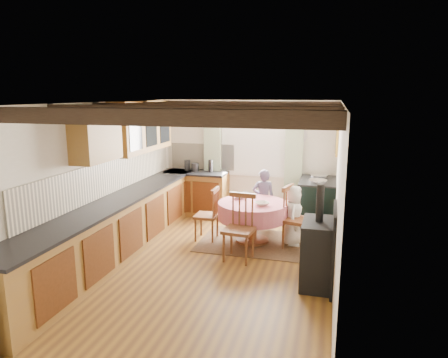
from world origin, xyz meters
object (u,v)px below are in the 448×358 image
(chair_left, at_px, (206,214))
(dining_table, at_px, (252,223))
(cast_iron_stove, at_px, (318,236))
(cup, at_px, (245,194))
(child_far, at_px, (263,199))
(aga_range, at_px, (317,204))
(chair_near, at_px, (239,228))
(child_right, at_px, (293,215))
(chair_right, at_px, (298,218))

(chair_left, bearing_deg, dining_table, 93.12)
(cast_iron_stove, relative_size, cup, 14.61)
(chair_left, relative_size, child_far, 0.82)
(child_far, bearing_deg, chair_left, 32.98)
(chair_left, height_order, child_far, child_far)
(dining_table, relative_size, aga_range, 1.13)
(chair_near, xyz_separation_m, cast_iron_stove, (1.20, -0.54, 0.18))
(chair_left, height_order, child_right, child_right)
(chair_near, xyz_separation_m, child_far, (0.11, 1.59, 0.06))
(chair_right, bearing_deg, aga_range, 1.34)
(chair_left, bearing_deg, aga_range, 120.71)
(chair_near, distance_m, child_far, 1.59)
(chair_left, relative_size, cup, 9.89)
(cup, bearing_deg, cast_iron_stove, -51.27)
(chair_right, xyz_separation_m, cup, (-0.97, 0.41, 0.23))
(chair_left, relative_size, child_right, 0.91)
(dining_table, relative_size, cup, 12.51)
(aga_range, xyz_separation_m, child_far, (-0.98, -0.28, 0.09))
(aga_range, xyz_separation_m, cup, (-1.24, -0.73, 0.28))
(child_far, bearing_deg, child_right, 119.83)
(cup, bearing_deg, chair_left, -146.23)
(chair_near, relative_size, aga_range, 0.99)
(chair_left, height_order, cup, chair_left)
(chair_near, distance_m, aga_range, 2.17)
(chair_near, height_order, child_far, child_far)
(dining_table, distance_m, child_far, 0.82)
(chair_near, height_order, child_right, chair_near)
(chair_right, distance_m, aga_range, 1.17)
(chair_near, bearing_deg, child_right, 56.36)
(child_far, height_order, cup, child_far)
(aga_range, distance_m, child_right, 1.05)
(chair_left, xyz_separation_m, chair_right, (1.57, -0.01, 0.06))
(chair_right, distance_m, child_far, 1.11)
(aga_range, height_order, cast_iron_stove, cast_iron_stove)
(dining_table, xyz_separation_m, cast_iron_stove, (1.14, -1.34, 0.33))
(cast_iron_stove, relative_size, child_right, 1.35)
(child_right, bearing_deg, chair_near, 137.68)
(aga_range, bearing_deg, cast_iron_stove, -87.39)
(chair_right, height_order, child_far, child_far)
(cast_iron_stove, height_order, child_right, cast_iron_stove)
(chair_near, bearing_deg, child_far, 92.32)
(child_far, bearing_deg, dining_table, 74.85)
(chair_left, distance_m, child_far, 1.21)
(child_right, distance_m, cup, 0.95)
(cast_iron_stove, height_order, child_far, cast_iron_stove)
(cast_iron_stove, distance_m, child_far, 2.40)
(dining_table, bearing_deg, cup, 121.00)
(chair_right, xyz_separation_m, child_right, (-0.09, 0.14, -0.01))
(chair_left, xyz_separation_m, cast_iron_stove, (1.95, -1.28, 0.22))
(cast_iron_stove, relative_size, child_far, 1.21)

